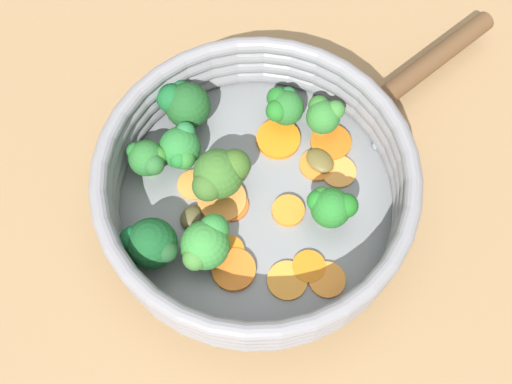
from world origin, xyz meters
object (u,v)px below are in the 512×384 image
Objects in this scene: carrot_slice_10 at (234,270)px; broccoli_floret_1 at (206,244)px; broccoli_floret_6 at (220,174)px; carrot_slice_12 at (317,165)px; carrot_slice_4 at (222,199)px; carrot_slice_2 at (327,280)px; carrot_slice_5 at (233,209)px; carrot_slice_7 at (228,251)px; skillet at (256,202)px; broccoli_floret_7 at (183,103)px; broccoli_floret_3 at (331,206)px; carrot_slice_11 at (194,185)px; broccoli_floret_0 at (151,244)px; carrot_slice_6 at (331,142)px; carrot_slice_1 at (288,211)px; carrot_slice_8 at (339,172)px; mushroom_piece_0 at (320,161)px; broccoli_floret_4 at (181,149)px; carrot_slice_0 at (309,267)px; broccoli_floret_2 at (284,107)px; mushroom_piece_1 at (191,217)px; carrot_slice_3 at (290,280)px; carrot_slice_9 at (278,139)px; broccoli_floret_8 at (324,115)px; broccoli_floret_5 at (148,159)px.

broccoli_floret_1 is at bearing 126.13° from carrot_slice_10.
carrot_slice_12 is at bearing -4.53° from broccoli_floret_6.
carrot_slice_4 is 0.79× the size of broccoli_floret_6.
carrot_slice_2 and carrot_slice_5 have the same top height.
carrot_slice_10 is (-0.00, -0.02, 0.00)m from carrot_slice_7.
skillet is 0.11m from broccoli_floret_7.
carrot_slice_4 is 0.96× the size of broccoli_floret_3.
broccoli_floret_3 is (0.10, -0.07, 0.03)m from carrot_slice_11.
broccoli_floret_0 is 1.09× the size of broccoli_floret_3.
carrot_slice_4 is at bearing -169.15° from carrot_slice_6.
carrot_slice_1 is 0.90× the size of carrot_slice_8.
mushroom_piece_0 reaches higher than carrot_slice_1.
carrot_slice_10 is 0.78× the size of broccoli_floret_7.
mushroom_piece_0 reaches higher than carrot_slice_6.
broccoli_floret_4 is 0.05m from broccoli_floret_6.
broccoli_floret_1 is (-0.03, -0.03, 0.02)m from carrot_slice_5.
carrot_slice_10 is 0.83× the size of broccoli_floret_1.
mushroom_piece_0 is at bearing -39.67° from broccoli_floret_7.
carrot_slice_0 is at bearing -24.10° from broccoli_floret_0.
broccoli_floret_2 is at bearing 72.69° from carrot_slice_1.
skillet is at bearing -0.12° from mushroom_piece_1.
carrot_slice_3 is at bearing -140.91° from broccoli_floret_3.
broccoli_floret_8 is (0.04, -0.00, 0.02)m from carrot_slice_9.
broccoli_floret_1 is (-0.08, -0.01, 0.02)m from carrot_slice_1.
broccoli_floret_6 reaches higher than broccoli_floret_3.
mushroom_piece_1 reaches higher than carrot_slice_10.
carrot_slice_0 is 0.89× the size of carrot_slice_12.
broccoli_floret_7 is (-0.04, 0.10, 0.04)m from skillet.
carrot_slice_2 is 0.08m from carrot_slice_10.
carrot_slice_4 is 0.08m from broccoli_floret_0.
broccoli_floret_0 is (-0.19, -0.05, 0.03)m from carrot_slice_6.
broccoli_floret_0 is at bearing -164.39° from carrot_slice_6.
broccoli_floret_8 reaches higher than carrot_slice_7.
broccoli_floret_2 reaches higher than carrot_slice_1.
carrot_slice_5 is 0.12m from broccoli_floret_8.
broccoli_floret_7 reaches higher than carrot_slice_9.
broccoli_floret_5 is (-0.03, -0.00, 0.00)m from broccoli_floret_4.
broccoli_floret_0 is 0.05m from mushroom_piece_1.
carrot_slice_12 is 0.80× the size of broccoli_floret_2.
carrot_slice_12 is 0.77× the size of broccoli_floret_4.
broccoli_floret_7 is at bearing 88.31° from carrot_slice_7.
broccoli_floret_7 is at bearing 78.87° from carrot_slice_11.
carrot_slice_1 and carrot_slice_6 have the same top height.
carrot_slice_1 reaches higher than carrot_slice_3.
mushroom_piece_0 is at bearing 3.86° from carrot_slice_4.
carrot_slice_5 is (-0.03, 0.08, -0.00)m from carrot_slice_3.
carrot_slice_7 is 0.15m from broccoli_floret_7.
broccoli_floret_7 reaches higher than mushroom_piece_0.
broccoli_floret_5 reaches higher than mushroom_piece_1.
broccoli_floret_8 is (0.06, 0.07, 0.02)m from carrot_slice_1.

